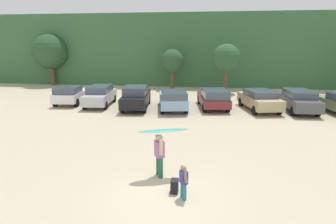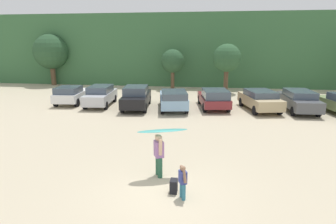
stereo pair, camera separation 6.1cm
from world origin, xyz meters
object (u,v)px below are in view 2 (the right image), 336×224
object	(u,v)px
parked_car_sky_blue	(173,99)
surfboard_teal	(163,131)
person_adult	(159,153)
parked_car_black	(136,97)
person_child	(183,180)
backpack_dropped	(174,186)
parked_car_white	(71,94)
parked_car_tan	(260,99)
parked_car_maroon	(214,98)
parked_car_silver	(100,95)
parked_car_dark_gray	(299,100)

from	to	relation	value
parked_car_sky_blue	surfboard_teal	size ratio (longest dim) A/B	2.45
person_adult	surfboard_teal	bearing A→B (deg)	-173.66
parked_car_black	person_child	xyz separation A→B (m)	(4.65, -12.51, -0.23)
parked_car_black	person_adult	world-z (taller)	parked_car_black
person_child	backpack_dropped	xyz separation A→B (m)	(-0.33, 0.35, -0.41)
person_child	surfboard_teal	bearing A→B (deg)	-85.46
parked_car_white	person_adult	world-z (taller)	person_adult
parked_car_sky_blue	parked_car_tan	world-z (taller)	parked_car_sky_blue
parked_car_sky_blue	backpack_dropped	xyz separation A→B (m)	(1.48, -12.00, -0.60)
parked_car_sky_blue	parked_car_maroon	world-z (taller)	parked_car_maroon
person_adult	backpack_dropped	xyz separation A→B (m)	(0.69, -1.13, -0.69)
parked_car_silver	parked_car_black	world-z (taller)	parked_car_black
parked_car_white	parked_car_black	distance (m)	5.70
person_child	parked_car_white	bearing A→B (deg)	-77.62
parked_car_dark_gray	parked_car_maroon	bearing A→B (deg)	87.80
parked_car_white	parked_car_silver	size ratio (longest dim) A/B	0.96
parked_car_sky_blue	backpack_dropped	world-z (taller)	parked_car_sky_blue
parked_car_silver	parked_car_maroon	xyz separation A→B (m)	(8.87, 0.14, -0.01)
parked_car_black	parked_car_sky_blue	bearing A→B (deg)	-99.59
person_child	backpack_dropped	bearing A→B (deg)	-71.91
parked_car_silver	parked_car_tan	distance (m)	12.21
parked_car_sky_blue	parked_car_maroon	distance (m)	3.08
parked_car_maroon	person_adult	bearing A→B (deg)	160.66
parked_car_silver	parked_car_sky_blue	world-z (taller)	parked_car_silver
parked_car_maroon	surfboard_teal	xyz separation A→B (m)	(-2.06, -11.61, 0.95)
parked_car_black	parked_car_dark_gray	size ratio (longest dim) A/B	1.01
parked_car_black	parked_car_dark_gray	bearing A→B (deg)	-92.93
parked_car_white	parked_car_maroon	world-z (taller)	parked_car_maroon
person_adult	surfboard_teal	size ratio (longest dim) A/B	0.84
parked_car_silver	backpack_dropped	world-z (taller)	parked_car_silver
parked_car_maroon	person_child	bearing A→B (deg)	166.18
parked_car_maroon	surfboard_teal	size ratio (longest dim) A/B	2.41
parked_car_maroon	person_adult	xyz separation A→B (m)	(-2.19, -11.69, 0.11)
person_adult	backpack_dropped	bearing A→B (deg)	96.29
parked_car_black	parked_car_sky_blue	world-z (taller)	parked_car_black
parked_car_white	parked_car_maroon	bearing A→B (deg)	-96.49
parked_car_white	parked_car_black	bearing A→B (deg)	-104.02
parked_car_dark_gray	parked_car_silver	bearing A→B (deg)	88.12
parked_car_tan	parked_car_black	bearing A→B (deg)	81.03
parked_car_white	parked_car_dark_gray	xyz separation A→B (m)	(17.54, -0.15, 0.04)
parked_car_sky_blue	person_adult	xyz separation A→B (m)	(0.78, -10.87, 0.09)
person_adult	parked_car_dark_gray	bearing A→B (deg)	-150.43
parked_car_white	parked_car_maroon	xyz separation A→B (m)	(11.47, -0.19, 0.03)
parked_car_tan	backpack_dropped	size ratio (longest dim) A/B	10.41
parked_car_dark_gray	person_child	bearing A→B (deg)	148.67
parked_car_tan	parked_car_silver	bearing A→B (deg)	77.73
parked_car_dark_gray	surfboard_teal	world-z (taller)	surfboard_teal
parked_car_silver	person_adult	bearing A→B (deg)	-154.89
parked_car_silver	backpack_dropped	distance (m)	14.67
parked_car_black	backpack_dropped	bearing A→B (deg)	-166.68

